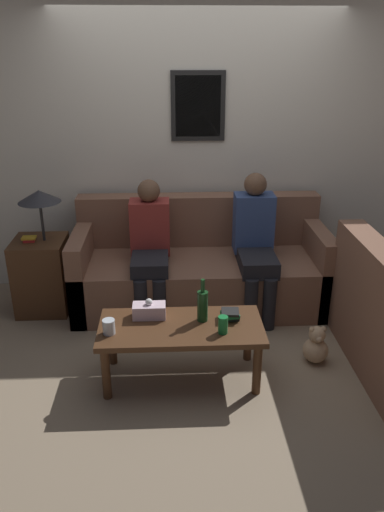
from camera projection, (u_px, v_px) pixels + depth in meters
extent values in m
plane|color=gray|center=(204.00, 330.00, 4.17)|extent=(16.00, 16.00, 0.00)
cube|color=silver|center=(198.00, 151.00, 4.59)|extent=(9.00, 0.06, 2.60)
cube|color=black|center=(198.00, 106.00, 4.39)|extent=(0.48, 0.02, 0.60)
cube|color=#B7CCB2|center=(198.00, 106.00, 4.38)|extent=(0.40, 0.01, 0.52)
cube|color=brown|center=(200.00, 281.00, 4.52)|extent=(2.22, 0.90, 0.46)
cube|color=brown|center=(198.00, 219.00, 4.66)|extent=(2.22, 0.20, 0.47)
cube|color=brown|center=(84.00, 270.00, 4.42)|extent=(0.14, 0.90, 0.72)
cube|color=brown|center=(315.00, 265.00, 4.52)|extent=(0.14, 0.90, 0.72)
cube|color=brown|center=(383.00, 287.00, 3.36)|extent=(0.20, 1.44, 0.47)
cube|color=#4C2D19|center=(181.00, 328.00, 3.43)|extent=(1.13, 0.52, 0.04)
cylinder|color=#4C2D19|center=(106.00, 373.00, 3.30)|extent=(0.06, 0.06, 0.39)
cylinder|color=#4C2D19|center=(257.00, 369.00, 3.35)|extent=(0.06, 0.06, 0.39)
cylinder|color=#4C2D19|center=(112.00, 340.00, 3.67)|extent=(0.06, 0.06, 0.39)
cylinder|color=#4C2D19|center=(248.00, 337.00, 3.72)|extent=(0.06, 0.06, 0.39)
cube|color=#4C2D19|center=(42.00, 275.00, 4.39)|extent=(0.44, 0.44, 0.66)
cylinder|color=#262628|center=(42.00, 220.00, 4.20)|extent=(0.02, 0.02, 0.36)
cone|color=#2D2D33|center=(39.00, 196.00, 4.11)|extent=(0.35, 0.35, 0.10)
cube|color=red|center=(29.00, 240.00, 4.23)|extent=(0.10, 0.09, 0.02)
cube|color=gold|center=(29.00, 238.00, 4.23)|extent=(0.12, 0.09, 0.02)
cylinder|color=#19421E|center=(203.00, 306.00, 3.44)|extent=(0.08, 0.08, 0.22)
cylinder|color=#19421E|center=(203.00, 286.00, 3.38)|extent=(0.03, 0.03, 0.09)
cylinder|color=silver|center=(109.00, 327.00, 3.30)|extent=(0.08, 0.08, 0.10)
cube|color=black|center=(230.00, 318.00, 3.49)|extent=(0.13, 0.09, 0.03)
cube|color=#237547|center=(230.00, 315.00, 3.48)|extent=(0.13, 0.12, 0.02)
cube|color=black|center=(230.00, 312.00, 3.47)|extent=(0.13, 0.13, 0.02)
cylinder|color=#197A38|center=(223.00, 325.00, 3.31)|extent=(0.07, 0.07, 0.12)
cube|color=silver|center=(149.00, 311.00, 3.50)|extent=(0.23, 0.12, 0.10)
sphere|color=white|center=(149.00, 302.00, 3.48)|extent=(0.05, 0.05, 0.05)
cube|color=black|center=(150.00, 263.00, 4.20)|extent=(0.31, 0.47, 0.14)
cylinder|color=black|center=(141.00, 305.00, 4.09)|extent=(0.11, 0.11, 0.46)
cylinder|color=black|center=(160.00, 305.00, 4.10)|extent=(0.11, 0.11, 0.46)
cube|color=maroon|center=(150.00, 227.00, 4.32)|extent=(0.34, 0.22, 0.47)
sphere|color=brown|center=(149.00, 191.00, 4.20)|extent=(0.19, 0.19, 0.19)
cube|color=black|center=(257.00, 261.00, 4.23)|extent=(0.31, 0.50, 0.14)
cylinder|color=black|center=(251.00, 304.00, 4.11)|extent=(0.11, 0.11, 0.46)
cylinder|color=black|center=(269.00, 304.00, 4.11)|extent=(0.11, 0.11, 0.46)
cube|color=#33477A|center=(253.00, 223.00, 4.36)|extent=(0.34, 0.22, 0.51)
sphere|color=brown|center=(255.00, 184.00, 4.23)|extent=(0.19, 0.19, 0.19)
sphere|color=tan|center=(315.00, 350.00, 3.73)|extent=(0.19, 0.19, 0.19)
sphere|color=tan|center=(317.00, 334.00, 3.68)|extent=(0.12, 0.12, 0.12)
sphere|color=tan|center=(312.00, 330.00, 3.66)|extent=(0.04, 0.04, 0.04)
sphere|color=tan|center=(323.00, 329.00, 3.66)|extent=(0.04, 0.04, 0.04)
sphere|color=beige|center=(319.00, 339.00, 3.63)|extent=(0.05, 0.05, 0.05)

